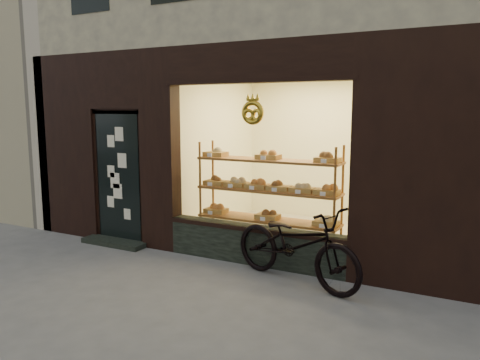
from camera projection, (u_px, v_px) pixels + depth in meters
The scene contains 3 objects.
ground at pixel (133, 313), 5.08m from camera, with size 90.00×90.00×0.00m, color slate.
display_shelf at pixel (268, 200), 6.97m from camera, with size 2.20×0.45×1.70m.
bicycle at pixel (296, 244), 5.91m from camera, with size 0.67×1.93×1.02m, color black.
Camera 1 is at (3.26, -3.71, 2.20)m, focal length 35.00 mm.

